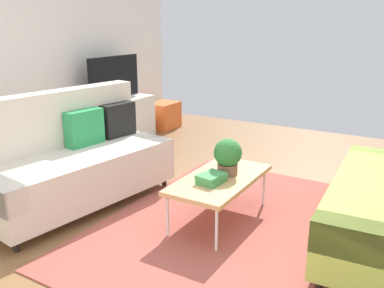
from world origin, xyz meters
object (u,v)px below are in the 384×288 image
tv_console (116,122)px  bottle_0 (105,96)px  potted_plant (228,156)px  couch_beige (74,160)px  tv (114,79)px  vase_1 (92,98)px  vase_0 (83,101)px  storage_trunk (164,115)px  table_book_0 (211,180)px  coffee_table (220,180)px

tv_console → bottle_0: bottle_0 is taller
tv_console → bottle_0: size_ratio=6.95×
potted_plant → bottle_0: bottle_0 is taller
couch_beige → tv: tv is taller
couch_beige → potted_plant: size_ratio=6.00×
potted_plant → vase_1: size_ratio=1.80×
vase_0 → vase_1: size_ratio=0.92×
storage_trunk → table_book_0: (-2.72, -2.38, 0.22)m
vase_1 → storage_trunk: bearing=-5.7°
couch_beige → tv_console: couch_beige is taller
storage_trunk → coffee_table: bearing=-137.1°
potted_plant → table_book_0: potted_plant is taller
tv_console → potted_plant: 2.88m
coffee_table → vase_1: (1.07, 2.54, 0.34)m
couch_beige → coffee_table: couch_beige is taller
vase_0 → table_book_0: bearing=-112.4°
storage_trunk → potted_plant: bearing=-135.7°
tv → storage_trunk: 1.32m
tv_console → coffee_table: bearing=-120.6°
storage_trunk → vase_0: vase_0 is taller
couch_beige → vase_0: size_ratio=11.77×
potted_plant → vase_1: vase_1 is taller
couch_beige → vase_1: couch_beige is taller
storage_trunk → table_book_0: bearing=-138.8°
couch_beige → storage_trunk: bearing=-154.0°
potted_plant → bottle_0: bearing=65.5°
table_book_0 → vase_1: bearing=64.2°
table_book_0 → storage_trunk: bearing=41.2°
vase_0 → tv: bearing=-6.9°
potted_plant → storage_trunk: bearing=44.3°
storage_trunk → potted_plant: (-2.47, -2.41, 0.38)m
vase_1 → bottle_0: bearing=-30.2°
table_book_0 → bottle_0: bearing=60.5°
potted_plant → couch_beige: bearing=108.1°
storage_trunk → bottle_0: bearing=177.4°
coffee_table → storage_trunk: size_ratio=2.12×
coffee_table → bottle_0: size_ratio=5.46×
vase_0 → bottle_0: bearing=-15.0°
potted_plant → table_book_0: bearing=173.7°
table_book_0 → bottle_0: 2.82m
coffee_table → tv: size_ratio=1.10×
table_book_0 → vase_1: size_ratio=1.30×
coffee_table → vase_1: size_ratio=5.96×
storage_trunk → vase_1: vase_1 is taller
couch_beige → tv_console: bearing=-142.1°
tv_console → bottle_0: 0.49m
couch_beige → tv_console: 2.13m
bottle_0 → storage_trunk: bearing=-2.6°
coffee_table → tv_console: (1.47, 2.49, -0.07)m
tv → couch_beige: bearing=-150.4°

